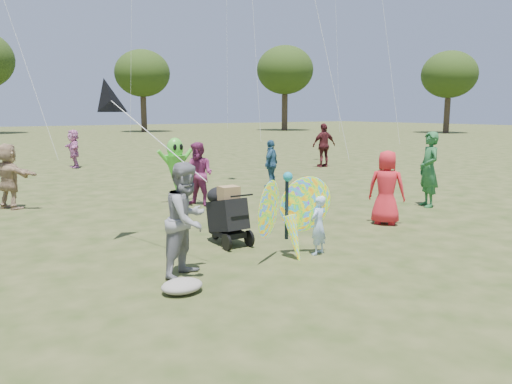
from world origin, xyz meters
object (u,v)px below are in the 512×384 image
(crowd_c, at_px, (271,164))
(crowd_f, at_px, (429,169))
(crowd_d, at_px, (9,176))
(crowd_h, at_px, (324,145))
(adult_man, at_px, (187,220))
(alien_kite, at_px, (176,167))
(crowd_a, at_px, (386,188))
(crowd_j, at_px, (74,149))
(butterfly_kite, at_px, (290,217))
(crowd_e, at_px, (199,174))
(child_girl, at_px, (318,225))
(jogging_stroller, at_px, (226,211))

(crowd_c, relative_size, crowd_f, 0.80)
(crowd_d, height_order, crowd_h, crowd_h)
(adult_man, bearing_deg, alien_kite, 35.38)
(crowd_c, bearing_deg, crowd_a, 47.64)
(crowd_j, bearing_deg, alien_kite, 3.91)
(crowd_h, relative_size, butterfly_kite, 1.09)
(adult_man, distance_m, crowd_a, 5.13)
(crowd_c, distance_m, crowd_h, 6.43)
(crowd_c, bearing_deg, crowd_f, 74.40)
(crowd_e, xyz_separation_m, crowd_f, (4.73, -3.47, 0.14))
(crowd_h, height_order, crowd_j, crowd_h)
(child_girl, height_order, crowd_d, crowd_d)
(crowd_j, bearing_deg, butterfly_kite, 1.51)
(crowd_e, distance_m, butterfly_kite, 5.10)
(crowd_h, bearing_deg, crowd_j, -24.16)
(crowd_h, distance_m, alien_kite, 9.96)
(crowd_d, bearing_deg, crowd_j, -53.73)
(crowd_h, xyz_separation_m, crowd_j, (-8.98, 6.02, -0.13))
(crowd_a, height_order, alien_kite, alien_kite)
(crowd_c, relative_size, crowd_j, 0.93)
(crowd_c, distance_m, crowd_e, 3.62)
(butterfly_kite, distance_m, alien_kite, 5.76)
(adult_man, distance_m, butterfly_kite, 1.80)
(crowd_j, relative_size, butterfly_kite, 0.94)
(crowd_a, relative_size, crowd_f, 0.84)
(crowd_e, height_order, alien_kite, alien_kite)
(crowd_h, bearing_deg, butterfly_kite, 54.67)
(crowd_a, xyz_separation_m, jogging_stroller, (-3.69, 0.59, -0.19))
(crowd_c, bearing_deg, butterfly_kite, 23.96)
(crowd_a, height_order, crowd_f, crowd_f)
(crowd_a, height_order, crowd_c, crowd_a)
(crowd_a, height_order, butterfly_kite, crowd_a)
(adult_man, xyz_separation_m, crowd_f, (7.54, 1.32, 0.11))
(crowd_f, xyz_separation_m, crowd_j, (-4.93, 14.30, -0.14))
(adult_man, relative_size, jogging_stroller, 1.56)
(crowd_a, relative_size, butterfly_kite, 0.92)
(child_girl, xyz_separation_m, crowd_d, (-3.60, 7.44, 0.31))
(child_girl, distance_m, adult_man, 2.38)
(child_girl, bearing_deg, crowd_j, -107.75)
(child_girl, relative_size, jogging_stroller, 0.94)
(jogging_stroller, bearing_deg, crowd_f, 3.71)
(adult_man, height_order, crowd_c, adult_man)
(crowd_c, height_order, jogging_stroller, crowd_c)
(crowd_h, bearing_deg, crowd_e, 38.40)
(child_girl, xyz_separation_m, alien_kite, (0.17, 5.80, 0.46))
(adult_man, relative_size, crowd_c, 1.11)
(crowd_d, xyz_separation_m, jogging_stroller, (2.67, -5.96, -0.21))
(crowd_e, relative_size, crowd_f, 0.86)
(crowd_f, height_order, jogging_stroller, crowd_f)
(crowd_e, distance_m, jogging_stroller, 3.87)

